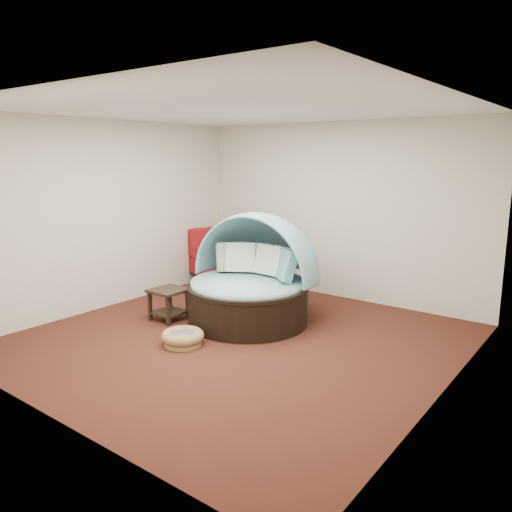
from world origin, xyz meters
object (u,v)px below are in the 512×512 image
Objects in this scene: canopy_daybed at (252,272)px; side_table at (169,300)px; pet_basket at (183,337)px; red_armchair at (218,259)px.

side_table is at bearing -150.38° from canopy_daybed.
canopy_daybed is 3.21× the size of pet_basket.
canopy_daybed is at bearing 35.00° from side_table.
canopy_daybed is 4.02× the size of side_table.
side_table is at bearing -49.06° from red_armchair.
red_armchair is (-1.72, 1.25, -0.25)m from canopy_daybed.
canopy_daybed is 2.14m from red_armchair.
pet_basket is at bearing -33.76° from side_table.
red_armchair reaches higher than pet_basket.
canopy_daybed is at bearing 84.53° from pet_basket.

